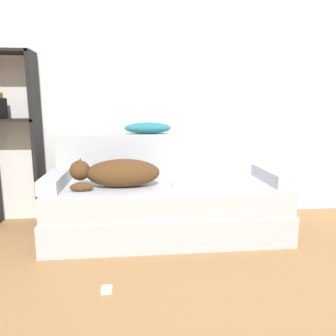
# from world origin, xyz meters

# --- Properties ---
(wall_back) EXTENTS (7.56, 0.06, 2.70)m
(wall_back) POSITION_xyz_m (0.00, 2.59, 1.35)
(wall_back) COLOR white
(wall_back) RESTS_ON ground_plane
(couch) EXTENTS (1.96, 0.83, 0.45)m
(couch) POSITION_xyz_m (-0.15, 2.02, 0.22)
(couch) COLOR #B2B7BC
(couch) RESTS_ON ground_plane
(couch_backrest) EXTENTS (1.92, 0.15, 0.39)m
(couch_backrest) POSITION_xyz_m (-0.15, 2.37, 0.64)
(couch_backrest) COLOR #B2B7BC
(couch_backrest) RESTS_ON couch
(couch_arm_left) EXTENTS (0.15, 0.64, 0.11)m
(couch_arm_left) POSITION_xyz_m (-1.06, 2.02, 0.50)
(couch_arm_left) COLOR #B2B7BC
(couch_arm_left) RESTS_ON couch
(couch_arm_right) EXTENTS (0.15, 0.64, 0.11)m
(couch_arm_right) POSITION_xyz_m (0.75, 2.02, 0.50)
(couch_arm_right) COLOR #B2B7BC
(couch_arm_right) RESTS_ON couch
(dog) EXTENTS (0.71, 0.28, 0.24)m
(dog) POSITION_xyz_m (-0.56, 1.94, 0.56)
(dog) COLOR #513319
(dog) RESTS_ON couch
(laptop) EXTENTS (0.31, 0.26, 0.02)m
(laptop) POSITION_xyz_m (0.03, 1.93, 0.46)
(laptop) COLOR #B7B7BC
(laptop) RESTS_ON couch
(throw_pillow) EXTENTS (0.43, 0.19, 0.10)m
(throw_pillow) POSITION_xyz_m (-0.29, 2.39, 0.89)
(throw_pillow) COLOR teal
(throw_pillow) RESTS_ON couch_backrest
(bookshelf) EXTENTS (0.46, 0.26, 1.56)m
(bookshelf) POSITION_xyz_m (-1.52, 2.41, 0.88)
(bookshelf) COLOR black
(bookshelf) RESTS_ON ground_plane
(power_adapter) EXTENTS (0.07, 0.07, 0.03)m
(power_adapter) POSITION_xyz_m (-0.60, 1.16, 0.01)
(power_adapter) COLOR white
(power_adapter) RESTS_ON ground_plane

